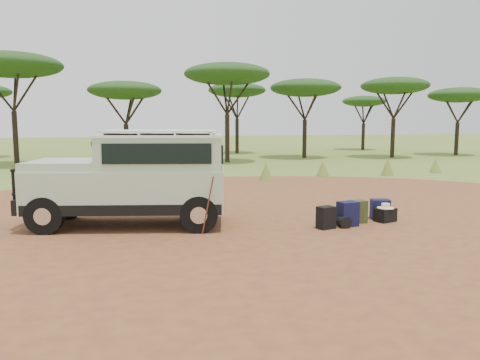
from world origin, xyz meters
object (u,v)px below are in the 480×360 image
object	(u,v)px
safari_vehicle	(135,180)
backpack_black	(326,218)
backpack_navy	(348,214)
hard_case	(385,215)
duffel_navy	(380,209)
walking_staff	(208,206)
backpack_olive	(358,212)

from	to	relation	value
safari_vehicle	backpack_black	xyz separation A→B (m)	(4.16, -1.70, -0.83)
backpack_navy	hard_case	xyz separation A→B (m)	(1.14, 0.14, -0.12)
duffel_navy	backpack_navy	bearing A→B (deg)	-138.35
walking_staff	backpack_black	size ratio (longest dim) A/B	2.52
backpack_black	backpack_navy	size ratio (longest dim) A/B	0.89
safari_vehicle	backpack_black	bearing A→B (deg)	-6.93
backpack_navy	hard_case	size ratio (longest dim) A/B	1.22
safari_vehicle	walking_staff	distance (m)	2.07
backpack_navy	hard_case	distance (m)	1.16
walking_staff	backpack_black	bearing A→B (deg)	-60.57
safari_vehicle	duffel_navy	bearing A→B (deg)	4.72
walking_staff	hard_case	world-z (taller)	walking_staff
safari_vehicle	hard_case	size ratio (longest dim) A/B	10.24
backpack_navy	backpack_olive	distance (m)	0.48
walking_staff	duffel_navy	size ratio (longest dim) A/B	2.62
duffel_navy	backpack_black	bearing A→B (deg)	-142.33
safari_vehicle	duffel_navy	distance (m)	6.16
safari_vehicle	backpack_navy	distance (m)	5.11
backpack_black	hard_case	world-z (taller)	backpack_black
walking_staff	duffel_navy	distance (m)	4.62
safari_vehicle	backpack_olive	xyz separation A→B (m)	(5.20, -1.35, -0.82)
backpack_black	backpack_olive	bearing A→B (deg)	5.53
duffel_navy	hard_case	size ratio (longest dim) A/B	1.05
safari_vehicle	walking_staff	bearing A→B (deg)	-30.44
backpack_black	hard_case	distance (m)	1.79
backpack_navy	backpack_olive	xyz separation A→B (m)	(0.41, 0.24, -0.01)
backpack_olive	duffel_navy	bearing A→B (deg)	18.54
backpack_black	walking_staff	bearing A→B (deg)	162.19
walking_staff	backpack_olive	world-z (taller)	walking_staff
hard_case	duffel_navy	bearing A→B (deg)	62.19
safari_vehicle	hard_case	world-z (taller)	safari_vehicle
walking_staff	hard_case	xyz separation A→B (m)	(4.52, 0.00, -0.48)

